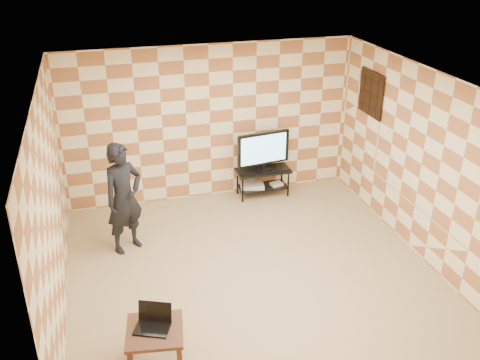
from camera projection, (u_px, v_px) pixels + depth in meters
name	position (u px, v px, depth m)	size (l,w,h in m)	color
floor	(251.00, 271.00, 7.53)	(5.00, 5.00, 0.00)	#9E8B61
wall_back	(210.00, 123.00, 9.12)	(5.00, 0.02, 2.70)	beige
wall_front	(333.00, 304.00, 4.77)	(5.00, 0.02, 2.70)	beige
wall_left	(51.00, 210.00, 6.34)	(0.02, 5.00, 2.70)	beige
wall_right	(421.00, 164.00, 7.55)	(0.02, 5.00, 2.70)	beige
ceiling	(254.00, 84.00, 6.36)	(5.00, 5.00, 0.02)	white
wall_art	(371.00, 93.00, 8.63)	(0.04, 0.72, 0.72)	black
tv_stand	(263.00, 176.00, 9.50)	(0.96, 0.43, 0.50)	black
tv	(263.00, 150.00, 9.28)	(0.95, 0.22, 0.69)	black
dvd_player	(252.00, 185.00, 9.54)	(0.41, 0.30, 0.07)	silver
game_console	(277.00, 184.00, 9.61)	(0.21, 0.15, 0.05)	silver
side_table	(155.00, 336.00, 5.75)	(0.69, 0.69, 0.50)	#372113
laptop	(153.00, 322.00, 5.73)	(0.45, 0.41, 0.25)	black
person	(124.00, 198.00, 7.71)	(0.62, 0.40, 1.69)	black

